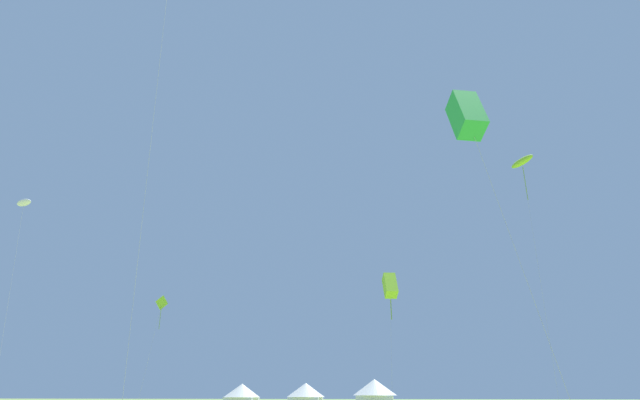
{
  "coord_description": "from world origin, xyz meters",
  "views": [
    {
      "loc": [
        5.85,
        -2.9,
        1.66
      ],
      "look_at": [
        0.0,
        32.0,
        15.13
      ],
      "focal_mm": 28.7,
      "sensor_mm": 36.0,
      "label": 1
    }
  ],
  "objects": [
    {
      "name": "festival_tent_center",
      "position": [
        -14.54,
        61.1,
        1.59
      ],
      "size": [
        4.42,
        4.42,
        2.88
      ],
      "color": "white",
      "rests_on": "ground"
    },
    {
      "name": "festival_tent_right",
      "position": [
        1.63,
        61.1,
        1.85
      ],
      "size": [
        5.14,
        5.14,
        3.34
      ],
      "color": "white",
      "rests_on": "ground"
    },
    {
      "name": "festival_tent_left",
      "position": [
        -6.6,
        61.1,
        1.63
      ],
      "size": [
        4.52,
        4.52,
        2.94
      ],
      "color": "white",
      "rests_on": "ground"
    },
    {
      "name": "kite_lime_box",
      "position": [
        4.36,
        48.47,
        11.84
      ],
      "size": [
        1.69,
        3.32,
        13.19
      ],
      "color": "#99DB2D",
      "rests_on": "ground"
    },
    {
      "name": "kite_green_box",
      "position": [
        9.15,
        18.79,
        13.82
      ],
      "size": [
        3.37,
        2.4,
        15.12
      ],
      "color": "green",
      "rests_on": "ground"
    },
    {
      "name": "kite_lime_diamond",
      "position": [
        -24.84,
        58.2,
        12.22
      ],
      "size": [
        1.85,
        1.68,
        13.49
      ],
      "color": "#99DB2D",
      "rests_on": "ground"
    },
    {
      "name": "kite_white_parafoil",
      "position": [
        -29.95,
        37.84,
        18.89
      ],
      "size": [
        3.01,
        1.64,
        19.32
      ],
      "color": "white",
      "rests_on": "ground"
    },
    {
      "name": "kite_lime_parafoil",
      "position": [
        19.51,
        51.71,
        25.84
      ],
      "size": [
        2.8,
        4.26,
        26.52
      ],
      "color": "#99DB2D",
      "rests_on": "ground"
    }
  ]
}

